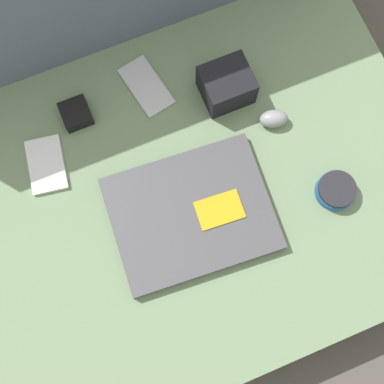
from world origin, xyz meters
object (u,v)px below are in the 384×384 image
laptop (191,214)px  charger_brick (76,114)px  phone_silver (144,87)px  phone_black (46,165)px  camera_pouch (226,85)px  computer_mouse (274,119)px  speaker_puck (336,190)px

laptop → charger_brick: size_ratio=5.53×
laptop → phone_silver: (0.01, 0.29, -0.01)m
phone_silver → phone_black: size_ratio=1.11×
phone_black → camera_pouch: (0.40, 0.01, 0.03)m
computer_mouse → charger_brick: (-0.37, 0.17, -0.00)m
speaker_puck → charger_brick: size_ratio=1.32×
speaker_puck → charger_brick: bearing=140.3°
phone_silver → camera_pouch: size_ratio=1.40×
computer_mouse → charger_brick: 0.41m
camera_pouch → phone_silver: bearing=153.8°
laptop → phone_silver: size_ratio=2.36×
laptop → camera_pouch: (0.17, 0.22, 0.03)m
phone_black → charger_brick: charger_brick is taller
laptop → phone_black: 0.31m
laptop → speaker_puck: (0.29, -0.07, 0.00)m
laptop → computer_mouse: 0.26m
phone_silver → camera_pouch: bearing=-37.1°
speaker_puck → camera_pouch: bearing=112.4°
phone_black → charger_brick: bearing=48.6°
phone_silver → camera_pouch: 0.18m
camera_pouch → charger_brick: bearing=167.4°
computer_mouse → speaker_puck: 0.19m
laptop → camera_pouch: bearing=56.5°
laptop → computer_mouse: (0.23, 0.12, 0.01)m
speaker_puck → camera_pouch: camera_pouch is taller
phone_black → camera_pouch: size_ratio=1.26×
computer_mouse → phone_black: 0.48m
speaker_puck → phone_silver: size_ratio=0.56×
laptop → charger_brick: bearing=120.4°
computer_mouse → phone_silver: size_ratio=0.48×
laptop → phone_black: size_ratio=2.61×
phone_silver → speaker_puck: bearing=-63.8°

